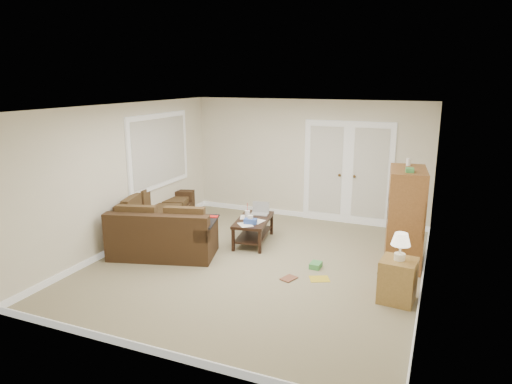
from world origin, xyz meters
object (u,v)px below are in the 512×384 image
at_px(sectional_sofa, 161,225).
at_px(tv_armoire, 405,217).
at_px(side_cabinet, 398,277).
at_px(coffee_table, 254,229).

relative_size(sectional_sofa, tv_armoire, 1.64).
xyz_separation_m(sectional_sofa, side_cabinet, (4.21, -0.71, 0.03)).
xyz_separation_m(coffee_table, tv_armoire, (2.59, -0.01, 0.54)).
relative_size(sectional_sofa, side_cabinet, 2.87).
bearing_deg(sectional_sofa, coffee_table, 6.71).
height_order(tv_armoire, side_cabinet, tv_armoire).
bearing_deg(sectional_sofa, side_cabinet, -25.51).
xyz_separation_m(sectional_sofa, tv_armoire, (4.15, 0.64, 0.47)).
bearing_deg(tv_armoire, sectional_sofa, -177.98).
height_order(sectional_sofa, coffee_table, sectional_sofa).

